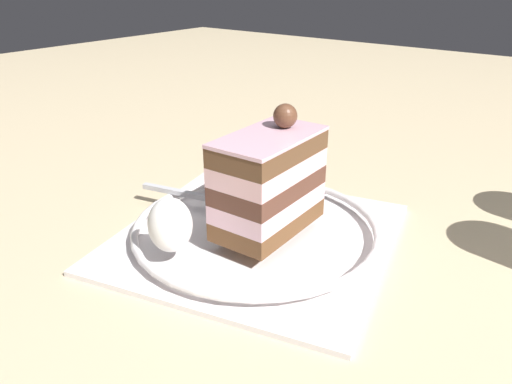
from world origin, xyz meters
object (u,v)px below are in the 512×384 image
Objects in this scene: cake_slice at (269,181)px; fork at (199,196)px; dessert_plate at (256,231)px; whipped_cream_dollop at (170,225)px.

fork is at bearing 87.22° from cake_slice.
cake_slice is 0.88× the size of fork.
cake_slice is at bearing -92.78° from fork.
fork reaches higher than dessert_plate.
dessert_plate is 6.17× the size of whipped_cream_dollop.
dessert_plate is at bearing -18.27° from whipped_cream_dollop.
whipped_cream_dollop is 0.10m from fork.
dessert_plate is 2.67× the size of cake_slice.
dessert_plate is 0.08m from fork.
dessert_plate is 2.34× the size of fork.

